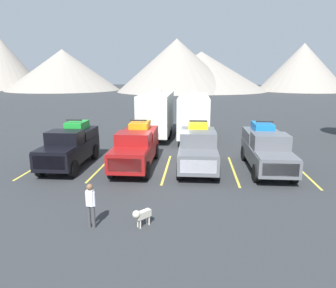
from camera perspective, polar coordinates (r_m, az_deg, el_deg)
ground_plane at (r=18.29m, az=-0.20°, el=-4.17°), size 240.00×240.00×0.00m
pickup_truck_a at (r=19.10m, az=-17.09°, el=-0.28°), size 2.06×5.28×2.60m
pickup_truck_b at (r=18.23m, az=-5.71°, el=-0.37°), size 2.09×5.85×2.59m
pickup_truck_c at (r=17.90m, az=5.38°, el=-0.60°), size 2.17×5.41×2.61m
pickup_truck_d at (r=18.47m, az=17.18°, el=-0.73°), size 2.12×5.80×2.60m
lot_stripe_a at (r=20.11m, az=-22.06°, el=-3.54°), size 0.12×5.50×0.01m
lot_stripe_b at (r=18.72m, az=-11.78°, el=-4.03°), size 0.12×5.50×0.01m
lot_stripe_c at (r=18.02m, az=-0.28°, el=-4.42°), size 0.12×5.50×0.01m
lot_stripe_d at (r=18.07m, az=11.65°, el=-4.63°), size 0.12×5.50×0.01m
lot_stripe_e at (r=18.89m, az=23.02°, el=-4.65°), size 0.12×5.50×0.01m
camper_trailer_a at (r=26.48m, az=-2.03°, el=5.68°), size 2.42×8.62×3.91m
camper_trailer_b at (r=25.90m, az=4.57°, el=5.34°), size 2.41×8.51×3.77m
person_a at (r=11.48m, az=-13.71°, el=-10.17°), size 0.35×0.22×1.61m
dog at (r=11.42m, az=-4.89°, el=-12.53°), size 0.62×0.69×0.68m
mountain_ridge at (r=93.37m, az=3.93°, el=13.37°), size 156.47×40.32×16.41m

